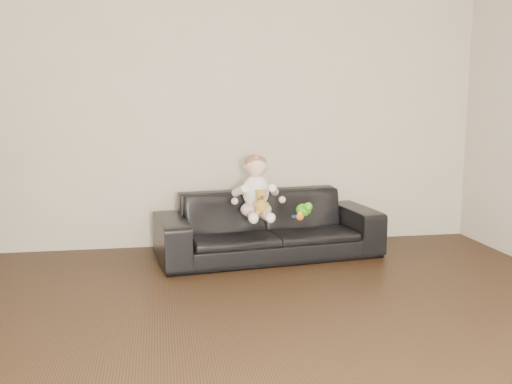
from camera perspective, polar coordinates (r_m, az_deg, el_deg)
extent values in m
plane|color=beige|center=(5.26, -4.18, 8.63)|extent=(5.00, 0.00, 5.00)
imported|color=black|center=(4.95, 1.24, -3.32)|extent=(1.98, 0.98, 0.56)
ellipsoid|color=silver|center=(4.80, 0.00, -1.75)|extent=(0.27, 0.24, 0.14)
ellipsoid|color=white|center=(4.79, -0.03, 0.09)|extent=(0.23, 0.19, 0.27)
sphere|color=beige|center=(4.75, 0.00, 2.61)|extent=(0.18, 0.18, 0.18)
ellipsoid|color=#8C603F|center=(4.76, -0.02, 2.95)|extent=(0.19, 0.19, 0.13)
cylinder|color=silver|center=(4.63, -0.31, -2.43)|extent=(0.08, 0.22, 0.09)
cylinder|color=silver|center=(4.65, 1.02, -2.39)|extent=(0.08, 0.22, 0.09)
sphere|color=white|center=(4.52, -0.21, -2.73)|extent=(0.08, 0.08, 0.07)
sphere|color=white|center=(4.54, 1.43, -2.67)|extent=(0.08, 0.08, 0.07)
cylinder|color=white|center=(4.71, -1.62, 0.12)|extent=(0.07, 0.19, 0.12)
cylinder|color=white|center=(4.76, 1.78, 0.22)|extent=(0.07, 0.19, 0.12)
ellipsoid|color=#AA8030|center=(4.63, 0.48, -1.38)|extent=(0.11, 0.09, 0.12)
sphere|color=#AA8030|center=(4.60, 0.51, -0.32)|extent=(0.08, 0.08, 0.08)
sphere|color=#AA8030|center=(4.60, 0.13, 0.08)|extent=(0.03, 0.03, 0.03)
sphere|color=#AA8030|center=(4.61, 0.85, 0.10)|extent=(0.03, 0.03, 0.03)
sphere|color=#593819|center=(4.57, 0.59, -0.50)|extent=(0.03, 0.03, 0.03)
ellipsoid|color=#47C617|center=(4.89, 4.77, -1.80)|extent=(0.16, 0.18, 0.11)
sphere|color=orange|center=(4.71, 4.41, -2.46)|extent=(0.07, 0.07, 0.07)
cylinder|color=blue|center=(4.85, 4.13, -2.44)|extent=(0.10, 0.10, 0.01)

